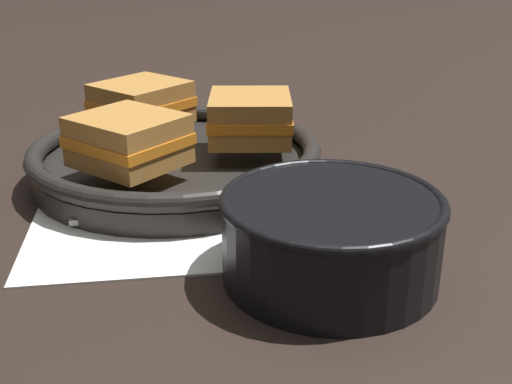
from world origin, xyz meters
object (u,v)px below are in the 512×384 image
Objects in this scene: skillet at (176,160)px; sandwich_near_left at (129,140)px; soup_bowl at (331,231)px; spoon at (188,210)px; sandwich_far_left at (142,103)px; sandwich_near_right at (250,118)px.

sandwich_near_left reaches higher than skillet.
spoon is (-0.12, 0.10, -0.03)m from soup_bowl.
soup_bowl is 1.12× the size of spoon.
sandwich_near_right is at bearing -23.43° from sandwich_far_left.
soup_bowl is at bearing -53.61° from sandwich_far_left.
sandwich_far_left is (-0.19, 0.26, 0.03)m from soup_bowl.
sandwich_near_left is at bearing -143.43° from sandwich_near_right.
spoon is 0.13m from sandwich_near_right.
soup_bowl is 0.22m from sandwich_near_right.
soup_bowl is 0.55× the size of skillet.
skillet is at bearing -173.43° from sandwich_near_right.
sandwich_near_right reaches higher than skillet.
sandwich_near_right is at bearing 36.57° from sandwich_near_left.
soup_bowl is at bearing -35.84° from sandwich_near_left.
spoon is 1.19× the size of sandwich_far_left.
spoon is 0.18m from sandwich_far_left.
skillet is 2.44× the size of sandwich_near_left.
sandwich_near_left reaches higher than spoon.
soup_bowl is 1.34× the size of sandwich_near_left.
sandwich_near_left is (-0.18, 0.13, 0.03)m from soup_bowl.
skillet reaches higher than spoon.
soup_bowl is at bearing -53.66° from skillet.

